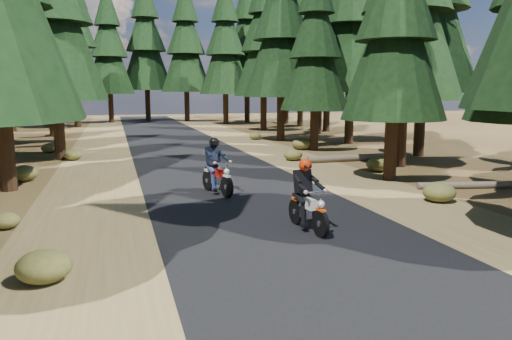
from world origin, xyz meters
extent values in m
plane|color=#452D18|center=(0.00, 0.00, 0.00)|extent=(120.00, 120.00, 0.00)
cube|color=black|center=(0.00, 5.00, 0.01)|extent=(6.00, 100.00, 0.01)
cube|color=brown|center=(-4.60, 5.00, 0.00)|extent=(3.20, 100.00, 0.01)
cube|color=brown|center=(4.60, 5.00, 0.00)|extent=(3.20, 100.00, 0.01)
cylinder|color=black|center=(-7.26, 6.17, 2.67)|extent=(0.51, 0.51, 5.34)
cylinder|color=black|center=(6.06, 4.48, 2.26)|extent=(0.48, 0.48, 4.52)
cone|color=black|center=(6.06, 4.48, 5.08)|extent=(3.84, 3.84, 5.65)
cylinder|color=black|center=(8.28, 7.39, 2.92)|extent=(0.53, 0.53, 5.84)
cone|color=black|center=(8.28, 7.39, 6.57)|extent=(4.96, 4.96, 7.30)
cylinder|color=black|center=(11.21, 10.34, 3.22)|extent=(0.56, 0.56, 6.43)
cone|color=black|center=(11.21, 10.34, 7.24)|extent=(5.47, 5.47, 8.04)
cylinder|color=black|center=(-6.35, 13.89, 2.86)|extent=(0.53, 0.53, 5.72)
cone|color=black|center=(-6.35, 13.89, 6.43)|extent=(4.86, 4.86, 7.15)
cylinder|color=black|center=(6.98, 14.07, 2.25)|extent=(0.48, 0.48, 4.51)
cone|color=black|center=(6.98, 14.07, 5.07)|extent=(3.83, 3.83, 5.64)
cone|color=black|center=(6.98, 14.07, 7.10)|extent=(2.93, 2.93, 4.06)
cylinder|color=black|center=(10.48, 16.81, 3.24)|extent=(0.56, 0.56, 6.47)
cone|color=black|center=(10.48, 16.81, 7.28)|extent=(5.50, 5.50, 8.09)
cylinder|color=black|center=(-7.00, 20.76, 2.82)|extent=(0.53, 0.53, 5.64)
cone|color=black|center=(-7.00, 20.76, 6.34)|extent=(4.79, 4.79, 7.05)
cylinder|color=black|center=(6.93, 19.74, 2.91)|extent=(0.53, 0.53, 5.83)
cone|color=black|center=(6.93, 19.74, 6.56)|extent=(4.95, 4.95, 7.29)
cylinder|color=black|center=(11.52, 24.15, 2.31)|extent=(0.48, 0.48, 4.61)
cone|color=black|center=(11.52, 24.15, 5.19)|extent=(3.92, 3.92, 5.77)
cone|color=black|center=(11.52, 24.15, 7.27)|extent=(3.00, 3.00, 4.15)
cone|color=black|center=(11.52, 24.15, 9.34)|extent=(2.08, 2.08, 3.46)
cylinder|color=black|center=(-8.12, 27.46, 2.21)|extent=(0.48, 0.48, 4.42)
cone|color=black|center=(-8.12, 27.46, 4.97)|extent=(3.76, 3.76, 5.52)
cone|color=black|center=(-8.12, 27.46, 6.96)|extent=(2.87, 2.87, 3.98)
cone|color=black|center=(-8.12, 27.46, 8.95)|extent=(1.99, 1.99, 3.31)
cylinder|color=black|center=(8.34, 28.41, 2.88)|extent=(0.53, 0.53, 5.76)
cone|color=black|center=(8.34, 28.41, 6.48)|extent=(4.90, 4.90, 7.21)
cone|color=black|center=(8.34, 28.41, 9.08)|extent=(3.75, 3.75, 5.19)
cylinder|color=black|center=(-11.79, 32.77, 2.37)|extent=(0.49, 0.49, 4.75)
cone|color=black|center=(-11.79, 32.77, 5.34)|extent=(4.04, 4.04, 5.93)
cone|color=black|center=(-11.79, 32.77, 7.48)|extent=(3.09, 3.09, 4.27)
cone|color=black|center=(-11.79, 32.77, 9.61)|extent=(2.14, 2.14, 3.56)
cylinder|color=black|center=(13.03, 32.09, 2.83)|extent=(0.53, 0.53, 5.66)
cone|color=black|center=(13.03, 32.09, 6.37)|extent=(4.81, 4.81, 7.07)
cone|color=black|center=(13.03, 32.09, 8.91)|extent=(3.68, 3.68, 5.09)
cylinder|color=black|center=(13.00, 26.00, 3.00)|extent=(0.54, 0.54, 6.00)
cone|color=black|center=(13.00, 26.00, 6.75)|extent=(5.10, 5.10, 7.50)
cone|color=black|center=(13.00, 26.00, 9.45)|extent=(3.90, 3.90, 5.40)
cylinder|color=black|center=(15.00, 18.00, 2.80)|extent=(0.52, 0.52, 5.60)
cone|color=black|center=(15.00, 18.00, 6.30)|extent=(4.76, 4.76, 7.00)
cone|color=black|center=(15.00, 18.00, 8.82)|extent=(3.64, 3.64, 5.04)
cylinder|color=black|center=(-7.00, 37.00, 3.20)|extent=(0.56, 0.56, 6.40)
cone|color=black|center=(-7.00, 37.00, 7.20)|extent=(5.44, 5.44, 8.00)
cone|color=black|center=(-7.00, 37.00, 10.08)|extent=(4.16, 4.16, 5.76)
cylinder|color=black|center=(7.00, 37.00, 3.00)|extent=(0.54, 0.54, 6.00)
cone|color=black|center=(7.00, 37.00, 6.75)|extent=(5.10, 5.10, 7.50)
cone|color=black|center=(7.00, 37.00, 9.45)|extent=(3.90, 3.90, 5.40)
cylinder|color=black|center=(-10.00, 40.00, 3.40)|extent=(0.57, 0.57, 6.80)
cone|color=black|center=(-10.00, 40.00, 7.65)|extent=(5.78, 5.78, 8.50)
cone|color=black|center=(-10.00, 40.00, 10.71)|extent=(4.42, 4.42, 6.12)
cylinder|color=black|center=(10.00, 40.00, 3.20)|extent=(0.56, 0.56, 6.40)
cone|color=black|center=(10.00, 40.00, 7.20)|extent=(5.44, 5.44, 8.00)
cone|color=black|center=(10.00, 40.00, 10.08)|extent=(4.16, 4.16, 5.76)
cylinder|color=black|center=(-4.00, 43.00, 3.00)|extent=(0.54, 0.54, 6.00)
cone|color=black|center=(-4.00, 43.00, 6.75)|extent=(5.10, 5.10, 7.50)
cone|color=black|center=(-4.00, 43.00, 9.45)|extent=(3.90, 3.90, 5.40)
cone|color=black|center=(-4.00, 43.00, 12.15)|extent=(2.70, 2.70, 4.50)
cylinder|color=black|center=(4.00, 43.00, 3.20)|extent=(0.56, 0.56, 6.40)
cone|color=black|center=(4.00, 43.00, 7.20)|extent=(5.44, 5.44, 8.00)
cone|color=black|center=(4.00, 43.00, 10.08)|extent=(4.16, 4.16, 5.76)
cylinder|color=black|center=(0.00, 46.00, 3.40)|extent=(0.57, 0.57, 6.80)
cone|color=black|center=(0.00, 46.00, 7.65)|extent=(5.78, 5.78, 8.50)
cone|color=black|center=(0.00, 46.00, 10.71)|extent=(4.42, 4.42, 6.12)
cylinder|color=black|center=(-13.00, 36.00, 2.80)|extent=(0.52, 0.52, 5.60)
cylinder|color=black|center=(13.00, 36.00, 3.00)|extent=(0.54, 0.54, 6.00)
cone|color=black|center=(13.00, 36.00, 6.75)|extent=(5.10, 5.10, 7.50)
cone|color=black|center=(13.00, 36.00, 9.45)|extent=(3.90, 3.90, 5.40)
cylinder|color=#4C4233|center=(7.17, 9.46, 0.16)|extent=(4.89, 0.57, 0.32)
cylinder|color=#4C4233|center=(7.95, 2.23, 0.12)|extent=(3.93, 1.00, 0.24)
ellipsoid|color=#474C1E|center=(-7.09, 7.94, 0.30)|extent=(0.99, 0.99, 0.59)
ellipsoid|color=#474C1E|center=(-7.18, 16.83, 0.26)|extent=(0.87, 0.87, 0.52)
ellipsoid|color=#474C1E|center=(5.48, 20.92, 0.24)|extent=(0.81, 0.81, 0.49)
ellipsoid|color=#474C1E|center=(6.66, 6.39, 0.30)|extent=(0.98, 0.98, 0.59)
ellipsoid|color=#474C1E|center=(-5.09, -2.84, 0.29)|extent=(0.95, 0.95, 0.57)
ellipsoid|color=#474C1E|center=(5.52, 0.76, 0.29)|extent=(0.97, 0.97, 0.58)
ellipsoid|color=#474C1E|center=(6.45, 14.53, 0.34)|extent=(1.13, 1.13, 0.68)
ellipsoid|color=#474C1E|center=(-6.43, 1.10, 0.20)|extent=(0.65, 0.65, 0.39)
ellipsoid|color=#474C1E|center=(4.41, 10.46, 0.27)|extent=(0.90, 0.90, 0.54)
ellipsoid|color=#474C1E|center=(-5.76, 13.41, 0.24)|extent=(0.80, 0.80, 0.48)
cube|color=black|center=(0.55, -1.07, 1.16)|extent=(0.41, 0.27, 0.55)
sphere|color=#BC2607|center=(0.55, -1.07, 1.57)|extent=(0.34, 0.34, 0.31)
cube|color=black|center=(-0.67, 3.71, 1.23)|extent=(0.46, 0.35, 0.59)
sphere|color=black|center=(-0.67, 3.71, 1.66)|extent=(0.40, 0.40, 0.33)
camera|label=1|loc=(-3.81, -11.84, 3.31)|focal=35.00mm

